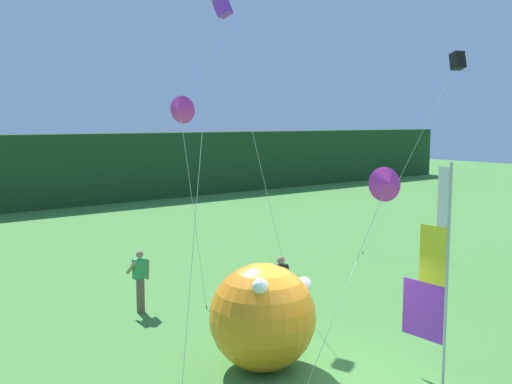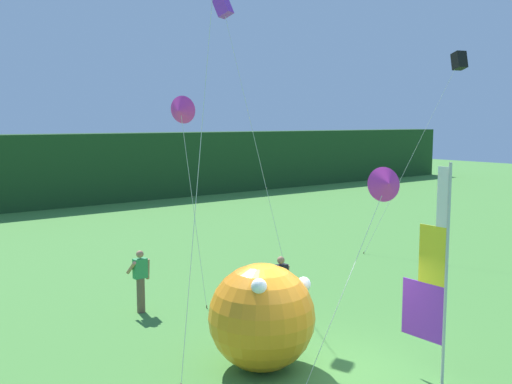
% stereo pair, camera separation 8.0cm
% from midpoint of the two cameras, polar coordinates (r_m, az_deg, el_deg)
% --- Properties ---
extents(ground_plane, '(120.00, 120.00, 0.00)m').
position_cam_midpoint_polar(ground_plane, '(12.42, 6.16, -17.39)').
color(ground_plane, '#478438').
extents(banner_flag, '(0.06, 1.03, 4.34)m').
position_cam_midpoint_polar(banner_flag, '(12.00, 16.75, -7.97)').
color(banner_flag, '#B7B7BC').
rests_on(banner_flag, ground).
extents(person_near_banner, '(0.55, 0.48, 1.69)m').
position_cam_midpoint_polar(person_near_banner, '(16.08, -11.38, -8.37)').
color(person_near_banner, brown).
rests_on(person_near_banner, ground).
extents(person_far_right, '(0.55, 0.48, 1.61)m').
position_cam_midpoint_polar(person_far_right, '(15.48, 2.26, -9.01)').
color(person_far_right, '#B7B2A3').
rests_on(person_far_right, ground).
extents(inflatable_balloon, '(2.21, 2.21, 2.21)m').
position_cam_midpoint_polar(inflatable_balloon, '(12.29, 0.45, -12.05)').
color(inflatable_balloon, orange).
rests_on(inflatable_balloon, ground).
extents(kite_magenta_delta_0, '(0.72, 1.53, 5.81)m').
position_cam_midpoint_polar(kite_magenta_delta_0, '(16.47, -7.55, 7.86)').
color(kite_magenta_delta_0, brown).
rests_on(kite_magenta_delta_0, ground).
extents(kite_purple_box_1, '(1.49, 2.08, 8.71)m').
position_cam_midpoint_polar(kite_purple_box_1, '(17.67, -3.37, 17.35)').
color(kite_purple_box_1, brown).
rests_on(kite_purple_box_1, ground).
extents(kite_magenta_delta_2, '(1.63, 1.14, 4.30)m').
position_cam_midpoint_polar(kite_magenta_delta_2, '(11.09, 12.46, 0.71)').
color(kite_magenta_delta_2, brown).
rests_on(kite_magenta_delta_2, ground).
extents(kite_black_box_3, '(3.64, 2.01, 7.79)m').
position_cam_midpoint_polar(kite_black_box_3, '(24.31, 18.93, 11.92)').
color(kite_black_box_3, brown).
rests_on(kite_black_box_3, ground).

